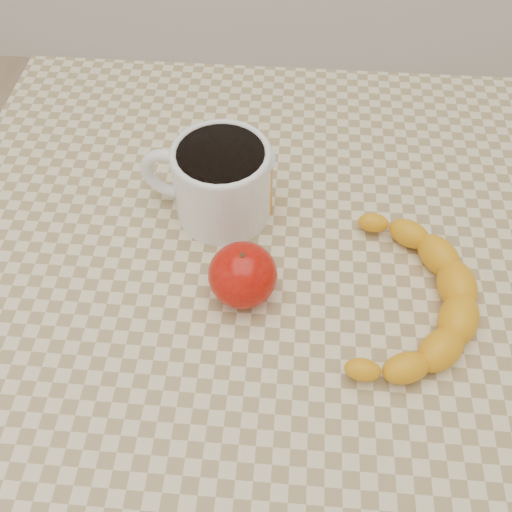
# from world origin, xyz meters

# --- Properties ---
(ground) EXTENTS (3.00, 3.00, 0.00)m
(ground) POSITION_xyz_m (0.00, 0.00, 0.00)
(ground) COLOR tan
(ground) RESTS_ON ground
(table) EXTENTS (0.80, 0.80, 0.75)m
(table) POSITION_xyz_m (0.00, 0.00, 0.66)
(table) COLOR beige
(table) RESTS_ON ground
(coffee_mug) EXTENTS (0.17, 0.14, 0.10)m
(coffee_mug) POSITION_xyz_m (-0.05, 0.09, 0.80)
(coffee_mug) COLOR white
(coffee_mug) RESTS_ON table
(orange_juice_glass) EXTENTS (0.08, 0.08, 0.09)m
(orange_juice_glass) POSITION_xyz_m (-0.02, 0.09, 0.80)
(orange_juice_glass) COLOR orange
(orange_juice_glass) RESTS_ON table
(apple) EXTENTS (0.08, 0.08, 0.07)m
(apple) POSITION_xyz_m (-0.01, -0.04, 0.79)
(apple) COLOR #A00805
(apple) RESTS_ON table
(banana) EXTENTS (0.32, 0.36, 0.04)m
(banana) POSITION_xyz_m (0.17, -0.04, 0.77)
(banana) COLOR orange
(banana) RESTS_ON table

